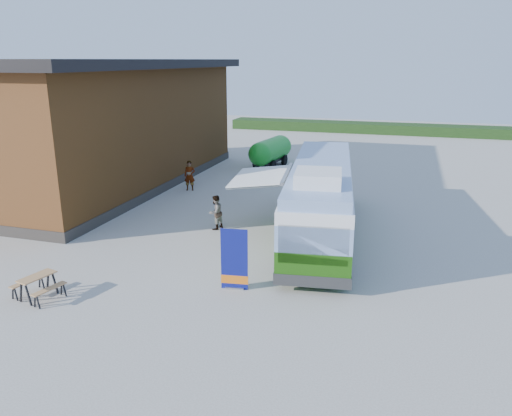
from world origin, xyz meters
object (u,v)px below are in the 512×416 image
(person_a, at_px, (190,176))
(slurry_tanker, at_px, (271,151))
(bus, at_px, (321,197))
(banner, at_px, (234,265))
(person_b, at_px, (216,212))
(picnic_table, at_px, (38,281))

(person_a, height_order, slurry_tanker, slurry_tanker)
(bus, height_order, banner, bus)
(banner, bearing_deg, person_a, 112.87)
(slurry_tanker, bearing_deg, person_b, -76.96)
(bus, xyz_separation_m, picnic_table, (-7.70, -8.65, -1.20))
(picnic_table, height_order, person_a, person_a)
(person_a, relative_size, person_b, 1.12)
(person_b, bearing_deg, bus, 115.08)
(bus, height_order, picnic_table, bus)
(picnic_table, relative_size, person_b, 1.00)
(picnic_table, relative_size, person_a, 0.90)
(picnic_table, relative_size, slurry_tanker, 0.29)
(slurry_tanker, bearing_deg, person_a, -101.60)
(banner, height_order, picnic_table, banner)
(person_a, bearing_deg, person_b, -70.39)
(person_a, relative_size, slurry_tanker, 0.32)
(bus, distance_m, person_b, 4.84)
(picnic_table, bearing_deg, person_b, 83.24)
(picnic_table, distance_m, person_a, 14.36)
(bus, xyz_separation_m, slurry_tanker, (-5.98, 13.56, -0.59))
(bus, height_order, person_a, bus)
(banner, distance_m, slurry_tanker, 20.16)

